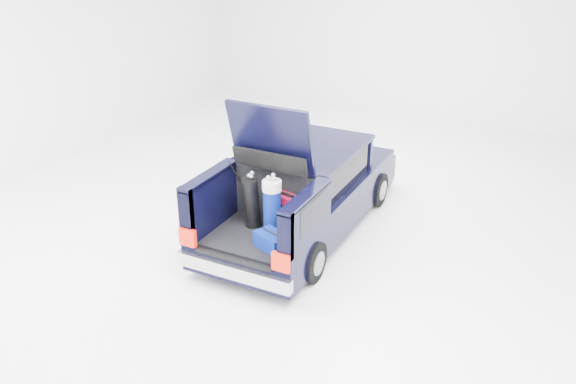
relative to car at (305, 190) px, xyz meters
The scene contains 6 objects.
ground 0.68m from the car, 90.00° to the right, with size 14.00×14.00×0.00m, color white.
car is the anchor object (origin of this frame).
red_suitcase 1.24m from the car, 76.72° to the right, with size 0.38×0.30×0.56m.
black_golf_bag 1.42m from the car, 98.88° to the right, with size 0.30×0.35×0.87m.
blue_golf_bag 1.45m from the car, 84.09° to the right, with size 0.33×0.33×0.93m.
blue_duffel 1.84m from the car, 78.82° to the right, with size 0.55×0.46×0.25m.
Camera 1 is at (3.90, -8.19, 4.88)m, focal length 38.00 mm.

